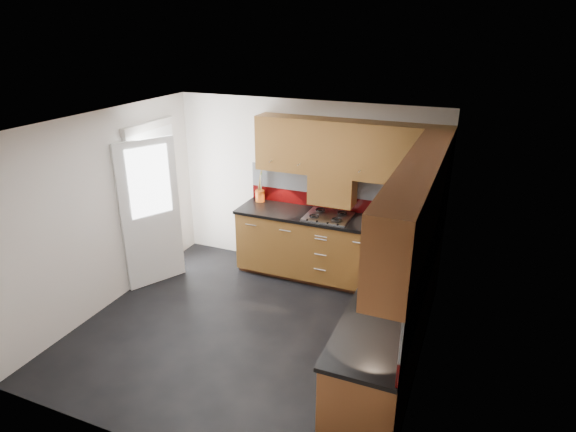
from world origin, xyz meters
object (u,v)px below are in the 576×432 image
at_px(utensil_pot, 260,195).
at_px(food_processor, 411,232).
at_px(gas_hob, 328,216).
at_px(toaster, 431,223).

height_order(utensil_pot, food_processor, utensil_pot).
distance_m(gas_hob, toaster, 1.31).
distance_m(toaster, food_processor, 0.50).
bearing_deg(gas_hob, utensil_pot, 168.68).
relative_size(utensil_pot, toaster, 1.48).
height_order(toaster, food_processor, food_processor).
distance_m(gas_hob, food_processor, 1.20).
xyz_separation_m(gas_hob, food_processor, (1.13, -0.39, 0.13)).
distance_m(utensil_pot, food_processor, 2.30).
bearing_deg(utensil_pot, food_processor, -15.31).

